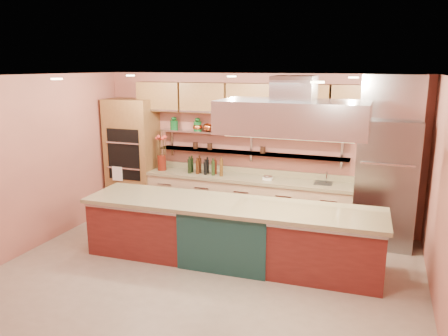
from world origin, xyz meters
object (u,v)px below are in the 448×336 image
at_px(refrigerator, 386,183).
at_px(copper_kettle, 208,127).
at_px(island, 230,232).
at_px(green_canister, 237,129).
at_px(kitchen_scale, 268,177).
at_px(flower_vase, 162,163).

relative_size(refrigerator, copper_kettle, 10.81).
xyz_separation_m(island, copper_kettle, (-1.07, 1.74, 1.33)).
bearing_deg(island, copper_kettle, 119.26).
bearing_deg(green_canister, copper_kettle, 180.00).
relative_size(refrigerator, kitchen_scale, 12.83).
bearing_deg(copper_kettle, refrigerator, -4.06).
bearing_deg(flower_vase, copper_kettle, 13.88).
bearing_deg(green_canister, flower_vase, -171.55).
bearing_deg(refrigerator, copper_kettle, 175.94).
height_order(kitchen_scale, green_canister, green_canister).
distance_m(island, green_canister, 2.25).
distance_m(refrigerator, copper_kettle, 3.33).
height_order(refrigerator, green_canister, refrigerator).
bearing_deg(green_canister, kitchen_scale, -18.42).
xyz_separation_m(flower_vase, green_canister, (1.48, 0.22, 0.72)).
distance_m(island, flower_vase, 2.56).
xyz_separation_m(refrigerator, kitchen_scale, (-1.99, 0.01, -0.07)).
height_order(copper_kettle, green_canister, green_canister).
distance_m(refrigerator, island, 2.71).
bearing_deg(flower_vase, island, -37.80).
xyz_separation_m(flower_vase, kitchen_scale, (2.14, 0.00, -0.10)).
relative_size(refrigerator, flower_vase, 7.05).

